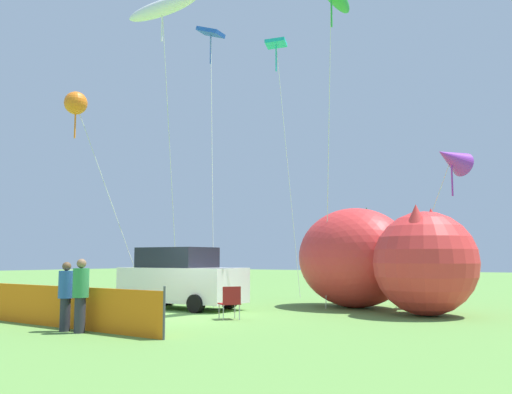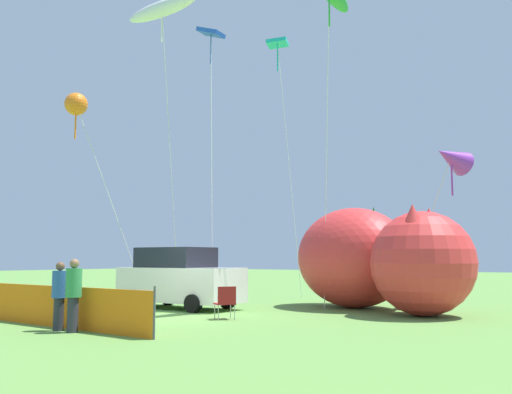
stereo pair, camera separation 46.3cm
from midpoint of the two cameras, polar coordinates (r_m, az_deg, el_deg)
ground_plane at (r=16.73m, az=-7.83°, el=-11.78°), size 120.00×120.00×0.00m
parked_car at (r=19.35m, az=-7.02°, el=-8.11°), size 4.33×2.02×2.02m
folding_chair at (r=15.78m, az=-2.21°, el=-10.31°), size 0.75×0.75×0.90m
inflatable_cat at (r=18.99m, az=12.30°, el=-6.32°), size 7.17×5.59×3.37m
safety_fence at (r=15.84m, az=-21.00°, el=-9.96°), size 9.44×0.66×1.09m
spectator_in_green_shirt at (r=13.62m, az=-16.85°, el=-9.09°), size 0.36×0.36×1.65m
spectator_in_black_shirt at (r=14.03m, az=-18.17°, el=-9.11°), size 0.34×0.34×1.58m
kite_orange_flower at (r=22.08m, az=-16.94°, el=8.79°), size 2.07×2.65×7.71m
kite_teal_diamond at (r=26.48m, az=2.73°, el=14.55°), size 1.62×1.17×11.42m
kite_purple_delta at (r=20.58m, az=19.54°, el=3.70°), size 2.78×1.69×5.66m
kite_blue_box at (r=23.68m, az=-3.94°, el=15.54°), size 2.24×2.48×10.93m
kite_white_ghost at (r=23.05m, az=-8.78°, el=18.01°), size 3.16×2.41×11.61m
horizon_tree_west at (r=50.01m, az=12.00°, el=-3.64°), size 2.55×2.55×6.07m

